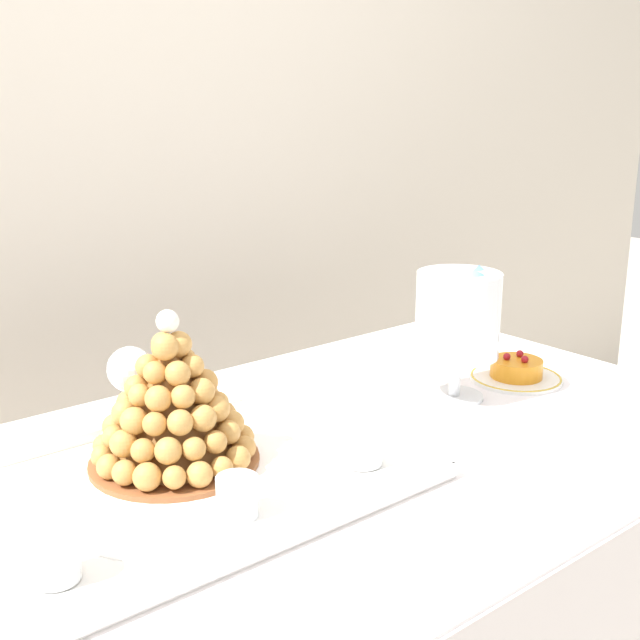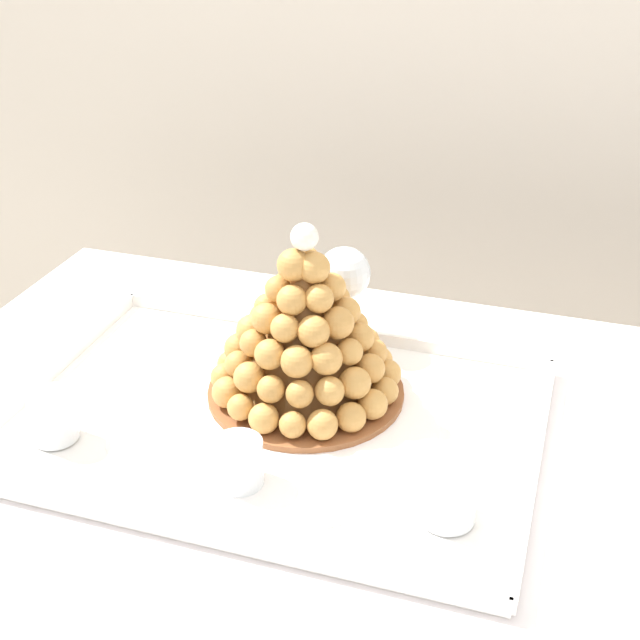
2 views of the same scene
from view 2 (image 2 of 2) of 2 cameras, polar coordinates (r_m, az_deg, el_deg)
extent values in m
cylinder|color=brown|center=(1.65, -12.37, -9.20)|extent=(0.04, 0.04, 0.72)
cube|color=brown|center=(1.01, 8.41, -10.44)|extent=(1.37, 0.76, 0.02)
cube|color=white|center=(1.00, 8.45, -9.93)|extent=(1.43, 0.82, 0.00)
cube|color=white|center=(1.41, 11.08, -4.13)|extent=(1.43, 0.01, 0.27)
cube|color=white|center=(1.06, -2.98, -6.72)|extent=(0.62, 0.43, 0.01)
cube|color=white|center=(0.90, -7.94, -13.67)|extent=(0.62, 0.01, 0.02)
cube|color=white|center=(1.23, 0.53, -0.67)|extent=(0.62, 0.01, 0.02)
cube|color=white|center=(1.18, -17.14, -3.30)|extent=(0.01, 0.43, 0.02)
cube|color=white|center=(1.00, 13.91, -9.11)|extent=(0.01, 0.43, 0.02)
cylinder|color=white|center=(1.06, -2.99, -6.54)|extent=(0.40, 0.40, 0.00)
cylinder|color=brown|center=(1.10, -0.93, -4.65)|extent=(0.25, 0.25, 0.01)
cone|color=#AA7238|center=(1.05, -0.97, -0.28)|extent=(0.17, 0.17, 0.18)
sphere|color=#CB9249|center=(1.07, 4.23, -4.64)|extent=(0.03, 0.03, 0.03)
sphere|color=#CB9249|center=(1.09, 4.36, -3.51)|extent=(0.04, 0.04, 0.04)
sphere|color=#CB9249|center=(1.12, 3.87, -2.60)|extent=(0.03, 0.03, 0.03)
sphere|color=#C78D46|center=(1.15, 2.85, -1.79)|extent=(0.03, 0.03, 0.03)
sphere|color=#CA9149|center=(1.17, 1.44, -1.40)|extent=(0.04, 0.04, 0.04)
sphere|color=#CB9149|center=(1.17, -0.19, -1.09)|extent=(0.04, 0.04, 0.04)
sphere|color=#C99048|center=(1.17, -1.90, -1.09)|extent=(0.03, 0.03, 0.03)
sphere|color=#C78D46|center=(1.16, -3.52, -1.42)|extent=(0.03, 0.03, 0.03)
sphere|color=#C88E47|center=(1.14, -4.88, -2.01)|extent=(0.03, 0.03, 0.03)
sphere|color=#C78D46|center=(1.12, -5.83, -2.86)|extent=(0.04, 0.04, 0.04)
sphere|color=#C68C46|center=(1.09, -6.25, -3.71)|extent=(0.03, 0.03, 0.03)
sphere|color=#C68C46|center=(1.06, -6.03, -4.71)|extent=(0.04, 0.04, 0.04)
sphere|color=#C58B45|center=(1.03, -5.15, -5.61)|extent=(0.03, 0.03, 0.03)
sphere|color=tan|center=(1.02, -3.68, -6.42)|extent=(0.04, 0.04, 0.04)
sphere|color=#C88F47|center=(1.01, -1.80, -6.83)|extent=(0.03, 0.03, 0.03)
sphere|color=#C99048|center=(1.01, 0.20, -6.75)|extent=(0.04, 0.04, 0.04)
sphere|color=#C68C45|center=(1.02, 2.04, -6.35)|extent=(0.04, 0.04, 0.04)
sphere|color=#CA9148|center=(1.04, 3.44, -5.50)|extent=(0.04, 0.04, 0.04)
sphere|color=#C88E46|center=(1.08, 3.50, -2.13)|extent=(0.03, 0.03, 0.03)
sphere|color=#CA9048|center=(1.11, 2.96, -1.39)|extent=(0.04, 0.04, 0.04)
sphere|color=#C58B45|center=(1.13, 1.81, -0.63)|extent=(0.04, 0.04, 0.04)
sphere|color=#C99048|center=(1.14, 0.25, -0.26)|extent=(0.04, 0.04, 0.04)
sphere|color=#C68C45|center=(1.14, -1.49, -0.12)|extent=(0.03, 0.03, 0.03)
sphere|color=#C98F47|center=(1.13, -3.14, -0.44)|extent=(0.04, 0.04, 0.04)
sphere|color=#C88F47|center=(1.12, -4.48, -1.12)|extent=(0.03, 0.03, 0.03)
sphere|color=#C78D46|center=(1.09, -5.27, -1.84)|extent=(0.04, 0.04, 0.04)
sphere|color=#C48A44|center=(1.06, -5.35, -2.91)|extent=(0.03, 0.03, 0.03)
sphere|color=#CB9149|center=(1.03, -4.64, -3.75)|extent=(0.04, 0.04, 0.04)
sphere|color=#C88E47|center=(1.01, -3.22, -4.51)|extent=(0.03, 0.03, 0.03)
sphere|color=#C68B45|center=(1.00, -1.33, -4.84)|extent=(0.03, 0.03, 0.03)
sphere|color=tan|center=(1.01, 0.64, -4.65)|extent=(0.03, 0.03, 0.03)
sphere|color=#CA9048|center=(1.02, 2.27, -4.12)|extent=(0.04, 0.04, 0.04)
sphere|color=#C68B45|center=(1.05, 3.28, -3.17)|extent=(0.04, 0.04, 0.04)
sphere|color=#C99048|center=(1.08, 2.30, -0.29)|extent=(0.03, 0.03, 0.03)
sphere|color=#C68C46|center=(1.10, 1.18, 0.55)|extent=(0.03, 0.03, 0.03)
sphere|color=#C88E46|center=(1.11, -0.46, 0.85)|extent=(0.04, 0.04, 0.04)
sphere|color=#C78D46|center=(1.11, -2.21, 0.76)|extent=(0.03, 0.03, 0.03)
sphere|color=#CA9048|center=(1.09, -3.67, 0.17)|extent=(0.04, 0.04, 0.04)
sphere|color=#CA9148|center=(1.07, -4.47, -0.68)|extent=(0.04, 0.04, 0.04)
sphere|color=#C58A44|center=(1.04, -4.36, -1.51)|extent=(0.03, 0.03, 0.03)
sphere|color=tan|center=(1.01, -3.30, -2.25)|extent=(0.04, 0.04, 0.04)
sphere|color=#C99048|center=(1.00, -1.52, -2.72)|extent=(0.04, 0.04, 0.04)
sphere|color=#C88F47|center=(1.00, 0.42, -2.55)|extent=(0.04, 0.04, 0.04)
sphere|color=#CA9148|center=(1.02, 1.94, -2.09)|extent=(0.03, 0.03, 0.03)
sphere|color=#CA9149|center=(1.05, 2.61, -1.14)|extent=(0.04, 0.04, 0.04)
sphere|color=#CA9048|center=(1.07, 0.98, 1.39)|extent=(0.04, 0.04, 0.04)
sphere|color=#C88E47|center=(1.08, -0.59, 1.88)|extent=(0.04, 0.04, 0.04)
sphere|color=#C98F47|center=(1.08, -2.32, 1.54)|extent=(0.04, 0.04, 0.04)
sphere|color=#CA9048|center=(1.06, -3.48, 0.89)|extent=(0.03, 0.03, 0.03)
sphere|color=#C78E46|center=(1.03, -3.50, 0.10)|extent=(0.04, 0.04, 0.04)
sphere|color=tan|center=(1.00, -2.30, -0.53)|extent=(0.03, 0.03, 0.03)
sphere|color=#CA9048|center=(1.00, -0.42, -0.76)|extent=(0.04, 0.04, 0.04)
sphere|color=#C58A44|center=(1.02, 1.17, -0.19)|extent=(0.04, 0.04, 0.04)
sphere|color=#CB9249|center=(1.04, 1.70, 0.54)|extent=(0.04, 0.04, 0.04)
sphere|color=#CA9149|center=(1.05, -0.18, 2.80)|extent=(0.03, 0.03, 0.03)
sphere|color=#C68C45|center=(1.05, -1.88, 2.71)|extent=(0.03, 0.03, 0.03)
sphere|color=#C68C45|center=(1.03, -2.73, 2.04)|extent=(0.03, 0.03, 0.03)
sphere|color=#C88F47|center=(1.00, -1.84, 1.30)|extent=(0.04, 0.04, 0.04)
sphere|color=tan|center=(1.00, -0.05, 1.41)|extent=(0.03, 0.03, 0.03)
sphere|color=#CA9149|center=(1.03, 0.76, 2.16)|extent=(0.03, 0.03, 0.03)
sphere|color=#CB9149|center=(1.03, -0.89, 3.95)|extent=(0.03, 0.03, 0.03)
sphere|color=#C88E47|center=(1.01, -1.74, 3.60)|extent=(0.04, 0.04, 0.04)
sphere|color=#CA9048|center=(1.01, -0.38, 3.42)|extent=(0.04, 0.04, 0.04)
sphere|color=white|center=(1.00, -1.02, 5.44)|extent=(0.03, 0.03, 0.03)
cylinder|color=silver|center=(1.06, -17.00, -6.02)|extent=(0.05, 0.05, 0.06)
cylinder|color=gold|center=(1.06, -16.87, -6.75)|extent=(0.05, 0.05, 0.02)
cylinder|color=#EAC166|center=(1.05, -17.03, -5.81)|extent=(0.05, 0.05, 0.02)
sphere|color=brown|center=(1.04, -16.97, -5.29)|extent=(0.01, 0.01, 0.01)
cylinder|color=silver|center=(0.95, -5.34, -9.20)|extent=(0.05, 0.05, 0.05)
cylinder|color=#F4EAC6|center=(0.96, -5.30, -9.90)|extent=(0.05, 0.05, 0.02)
cylinder|color=white|center=(0.95, -5.35, -9.00)|extent=(0.05, 0.05, 0.02)
sphere|color=brown|center=(0.95, -5.37, -8.12)|extent=(0.02, 0.02, 0.02)
cylinder|color=silver|center=(0.91, 8.33, -11.55)|extent=(0.06, 0.06, 0.05)
cylinder|color=brown|center=(0.92, 8.28, -12.15)|extent=(0.05, 0.05, 0.02)
cylinder|color=#8C603D|center=(0.91, 8.35, -11.37)|extent=(0.05, 0.05, 0.01)
sphere|color=brown|center=(0.90, 8.31, -11.06)|extent=(0.02, 0.02, 0.02)
cylinder|color=silver|center=(1.22, 1.51, -1.60)|extent=(0.06, 0.06, 0.00)
cylinder|color=silver|center=(1.20, 1.53, 0.05)|extent=(0.01, 0.01, 0.08)
sphere|color=silver|center=(1.17, 1.58, 3.07)|extent=(0.07, 0.07, 0.07)
camera|label=1|loc=(0.83, -77.90, -0.36)|focal=45.97mm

